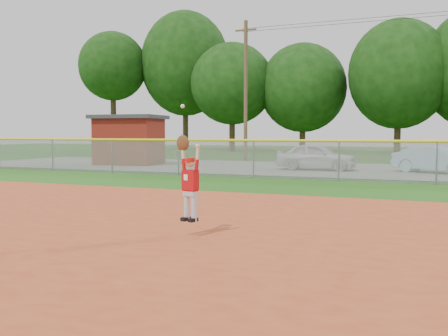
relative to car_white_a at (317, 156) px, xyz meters
The scene contains 10 objects.
ground 15.16m from the car_white_a, 82.88° to the right, with size 120.00×120.00×0.00m, color #205112.
clay_infield 18.14m from the car_white_a, 84.05° to the right, with size 24.00×16.00×0.04m, color #A33C1D.
parking_strip 2.21m from the car_white_a, 27.34° to the left, with size 44.00×10.00×0.03m, color slate.
car_white_a is the anchor object (origin of this frame).
car_blue 5.26m from the car_white_a, ahead, with size 1.27×3.65×1.20m, color #98C0E2.
utility_shed 10.67m from the car_white_a, behind, with size 3.99×3.25×2.79m.
outfield_fence 5.37m from the car_white_a, 69.53° to the right, with size 40.06×0.10×1.55m.
power_lines 8.54m from the car_white_a, 67.57° to the left, with size 19.40×0.24×9.00m.
tree_line 24.05m from the car_white_a, 82.93° to the left, with size 62.37×13.00×14.43m.
ballplayer 16.20m from the car_white_a, 85.73° to the right, with size 0.48×0.26×1.97m.
Camera 1 is at (3.05, -8.64, 1.78)m, focal length 40.00 mm.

